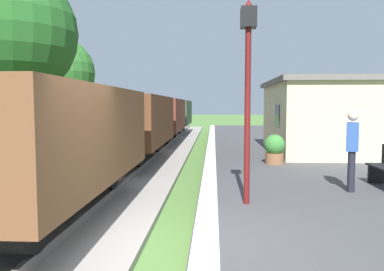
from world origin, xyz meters
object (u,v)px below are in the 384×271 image
at_px(lamp_post_near, 248,65).
at_px(person_waiting, 352,147).
at_px(potted_planter, 274,149).
at_px(freight_train, 146,121).
at_px(station_hut, 315,116).
at_px(tree_field_left, 57,73).
at_px(tree_trackside_far, 10,33).

bearing_deg(lamp_post_near, person_waiting, 27.00).
bearing_deg(lamp_post_near, potted_planter, 75.41).
relative_size(freight_train, potted_planter, 28.38).
bearing_deg(station_hut, potted_planter, -123.43).
relative_size(potted_planter, tree_field_left, 0.16).
height_order(potted_planter, lamp_post_near, lamp_post_near).
distance_m(potted_planter, tree_field_left, 14.04).
xyz_separation_m(freight_train, station_hut, (6.80, -1.19, 0.26)).
bearing_deg(station_hut, tree_trackside_far, -166.29).
distance_m(station_hut, potted_planter, 3.76).
height_order(lamp_post_near, tree_trackside_far, tree_trackside_far).
relative_size(station_hut, lamp_post_near, 1.57).
distance_m(person_waiting, tree_trackside_far, 10.96).
xyz_separation_m(station_hut, tree_field_left, (-12.48, 5.77, 2.18)).
height_order(freight_train, tree_trackside_far, tree_trackside_far).
relative_size(station_hut, tree_field_left, 0.99).
distance_m(potted_planter, tree_trackside_far, 9.35).
distance_m(person_waiting, tree_field_left, 17.23).
relative_size(potted_planter, lamp_post_near, 0.25).
relative_size(freight_train, tree_field_left, 4.44).
height_order(potted_planter, tree_field_left, tree_field_left).
distance_m(potted_planter, lamp_post_near, 5.48).
height_order(station_hut, potted_planter, station_hut).
bearing_deg(tree_field_left, freight_train, -38.90).
relative_size(person_waiting, lamp_post_near, 0.46).
xyz_separation_m(freight_train, tree_trackside_far, (-3.78, -3.77, 3.04)).
bearing_deg(tree_trackside_far, station_hut, 13.71).
bearing_deg(station_hut, tree_field_left, 155.18).
bearing_deg(person_waiting, tree_trackside_far, -5.20).
bearing_deg(potted_planter, tree_field_left, 139.93).
bearing_deg(lamp_post_near, station_hut, 67.55).
xyz_separation_m(potted_planter, lamp_post_near, (-1.28, -4.91, 2.08)).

